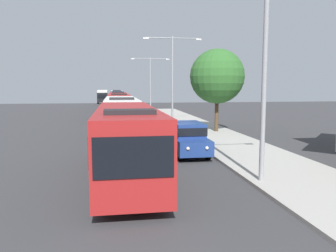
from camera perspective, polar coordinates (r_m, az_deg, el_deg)
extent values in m
cube|color=maroon|center=(15.06, -6.97, -2.10)|extent=(2.50, 11.02, 2.70)
cube|color=black|center=(15.11, -2.18, -0.68)|extent=(0.04, 10.14, 1.00)
cube|color=black|center=(15.03, -11.84, -0.86)|extent=(0.04, 10.14, 1.00)
cube|color=black|center=(9.57, -5.80, -5.33)|extent=(2.30, 0.04, 1.20)
cube|color=orange|center=(15.30, -2.12, -4.96)|extent=(0.03, 10.47, 0.36)
cube|color=black|center=(11.62, -6.49, 2.41)|extent=(1.75, 0.90, 0.16)
cylinder|color=black|center=(12.09, -1.00, -10.08)|extent=(0.28, 1.00, 1.00)
cylinder|color=black|center=(12.00, -11.63, -10.35)|extent=(0.28, 1.00, 1.00)
cylinder|color=black|center=(18.32, -3.81, -4.30)|extent=(0.28, 1.00, 1.00)
cylinder|color=black|center=(18.26, -10.73, -4.44)|extent=(0.28, 1.00, 1.00)
cube|color=silver|center=(27.99, -7.93, 1.94)|extent=(2.50, 11.81, 2.70)
cube|color=black|center=(28.01, -5.35, 2.70)|extent=(0.04, 10.87, 1.00)
cube|color=black|center=(27.97, -10.55, 2.61)|extent=(0.04, 10.87, 1.00)
cube|color=black|center=(22.06, -7.65, 1.46)|extent=(2.30, 0.04, 1.20)
cube|color=navy|center=(28.12, -5.30, 0.36)|extent=(0.03, 11.22, 0.36)
cube|color=black|center=(24.37, -7.83, 4.61)|extent=(1.75, 0.90, 0.16)
cylinder|color=black|center=(24.53, -5.15, -1.51)|extent=(0.28, 1.00, 1.00)
cylinder|color=black|center=(24.48, -10.30, -1.61)|extent=(0.28, 1.00, 1.00)
cylinder|color=black|center=(31.37, -6.01, 0.27)|extent=(0.28, 1.00, 1.00)
cylinder|color=black|center=(31.34, -10.03, 0.20)|extent=(0.28, 1.00, 1.00)
cube|color=maroon|center=(41.46, -8.30, 3.46)|extent=(2.50, 10.55, 2.70)
cube|color=black|center=(41.47, -6.55, 3.97)|extent=(0.04, 9.71, 1.00)
cube|color=black|center=(41.44, -10.07, 3.91)|extent=(0.04, 9.71, 1.00)
cube|color=black|center=(36.15, -8.19, 3.47)|extent=(2.30, 0.04, 1.20)
cube|color=gold|center=(41.54, -6.51, 2.39)|extent=(0.03, 10.02, 0.36)
cube|color=black|center=(38.24, -8.27, 5.34)|extent=(1.75, 0.90, 0.16)
cylinder|color=black|center=(38.31, -6.56, 1.43)|extent=(0.28, 1.00, 1.00)
cylinder|color=black|center=(38.28, -9.85, 1.37)|extent=(0.28, 1.00, 1.00)
cylinder|color=black|center=(44.46, -6.90, 2.14)|extent=(0.28, 1.00, 1.00)
cylinder|color=black|center=(44.43, -9.74, 2.09)|extent=(0.28, 1.00, 1.00)
cube|color=maroon|center=(53.46, -8.47, 4.17)|extent=(2.50, 12.12, 2.70)
cube|color=black|center=(53.48, -7.11, 4.57)|extent=(0.04, 11.15, 1.00)
cube|color=black|center=(53.45, -9.84, 4.52)|extent=(0.04, 11.15, 1.00)
cube|color=black|center=(47.38, -8.40, 4.22)|extent=(2.30, 0.04, 1.20)
cube|color=black|center=(53.53, -7.08, 3.34)|extent=(0.03, 11.51, 0.36)
cube|color=black|center=(49.79, -8.45, 5.63)|extent=(1.75, 0.90, 0.16)
cylinder|color=black|center=(49.80, -7.13, 2.63)|extent=(0.28, 1.00, 1.00)
cylinder|color=black|center=(49.78, -9.67, 2.58)|extent=(0.28, 1.00, 1.00)
cylinder|color=black|center=(56.87, -7.37, 3.12)|extent=(0.28, 1.00, 1.00)
cylinder|color=black|center=(56.86, -9.59, 3.08)|extent=(0.28, 1.00, 1.00)
cube|color=#284C8C|center=(66.33, -8.58, 4.64)|extent=(2.50, 11.69, 2.70)
cube|color=black|center=(66.34, -7.48, 4.96)|extent=(0.04, 10.75, 1.00)
cube|color=black|center=(66.32, -9.69, 4.92)|extent=(0.04, 10.75, 1.00)
cube|color=black|center=(60.46, -8.54, 4.74)|extent=(2.30, 0.04, 1.20)
cube|color=gold|center=(66.38, -7.46, 3.97)|extent=(0.03, 11.10, 0.36)
cube|color=black|center=(62.79, -8.58, 5.84)|extent=(1.75, 0.90, 0.16)
cylinder|color=black|center=(62.78, -7.53, 3.45)|extent=(0.28, 1.00, 1.00)
cylinder|color=black|center=(62.76, -9.54, 3.42)|extent=(0.28, 1.00, 1.00)
cylinder|color=black|center=(69.61, -7.68, 3.76)|extent=(0.28, 1.00, 1.00)
cylinder|color=black|center=(69.59, -9.49, 3.73)|extent=(0.28, 1.00, 1.00)
cube|color=silver|center=(79.41, -8.66, 4.97)|extent=(2.50, 11.94, 2.70)
cube|color=black|center=(79.42, -7.74, 5.24)|extent=(0.04, 10.98, 1.00)
cube|color=black|center=(79.40, -9.58, 5.20)|extent=(0.04, 10.98, 1.00)
cube|color=black|center=(73.41, -8.63, 5.07)|extent=(2.30, 0.04, 1.20)
cube|color=black|center=(79.46, -7.72, 4.41)|extent=(0.03, 11.34, 0.36)
cube|color=black|center=(75.80, -8.66, 5.97)|extent=(1.75, 0.90, 0.16)
cylinder|color=black|center=(75.77, -7.79, 3.99)|extent=(0.28, 1.00, 1.00)
cylinder|color=black|center=(75.76, -9.46, 3.96)|extent=(0.28, 1.00, 1.00)
cylinder|color=black|center=(82.75, -7.90, 4.22)|extent=(0.28, 1.00, 1.00)
cylinder|color=black|center=(82.73, -9.42, 4.19)|extent=(0.28, 1.00, 1.00)
cube|color=navy|center=(19.76, 3.43, -2.90)|extent=(1.84, 4.45, 0.80)
cube|color=navy|center=(19.78, 3.35, -0.54)|extent=(1.62, 2.58, 0.80)
cube|color=black|center=(19.78, 3.35, -0.54)|extent=(1.66, 2.67, 0.44)
sphere|color=#F9EFCC|center=(17.47, 3.39, -3.83)|extent=(0.18, 0.18, 0.18)
sphere|color=#F9EFCC|center=(17.72, 6.59, -3.72)|extent=(0.18, 0.18, 0.18)
cylinder|color=black|center=(18.33, 1.84, -4.76)|extent=(0.22, 0.70, 0.70)
cylinder|color=black|center=(18.70, 6.79, -4.57)|extent=(0.22, 0.70, 0.70)
cylinder|color=black|center=(21.00, 0.42, -3.29)|extent=(0.22, 0.70, 0.70)
cylinder|color=black|center=(21.32, 4.78, -3.16)|extent=(0.22, 0.70, 0.70)
cube|color=black|center=(79.33, -11.05, 4.74)|extent=(2.30, 1.80, 2.20)
cube|color=silver|center=(82.89, -10.97, 5.06)|extent=(2.35, 5.34, 2.70)
cube|color=black|center=(78.41, -11.07, 4.93)|extent=(2.07, 0.04, 0.90)
cylinder|color=black|center=(79.42, -11.77, 4.00)|extent=(0.26, 0.90, 0.90)
cylinder|color=black|center=(79.34, -10.28, 4.03)|extent=(0.26, 0.90, 0.90)
cylinder|color=black|center=(84.04, -11.62, 4.14)|extent=(0.26, 0.90, 0.90)
cylinder|color=black|center=(83.97, -10.22, 4.17)|extent=(0.26, 0.90, 0.90)
cylinder|color=gray|center=(14.08, 15.97, 8.25)|extent=(0.20, 0.20, 8.57)
cylinder|color=gray|center=(34.93, 0.75, 7.70)|extent=(0.20, 0.20, 8.91)
cylinder|color=gray|center=(35.06, -1.50, 14.67)|extent=(2.71, 0.10, 0.10)
cube|color=silver|center=(34.90, -3.78, 14.57)|extent=(0.56, 0.28, 0.16)
cylinder|color=gray|center=(35.51, 2.98, 14.56)|extent=(2.71, 0.10, 0.10)
cube|color=silver|center=(35.80, 5.17, 14.35)|extent=(0.56, 0.28, 0.16)
cylinder|color=gray|center=(56.38, -3.00, 7.15)|extent=(0.20, 0.20, 8.60)
cylinder|color=gray|center=(56.43, -4.52, 11.31)|extent=(2.89, 0.10, 0.10)
cube|color=silver|center=(56.33, -6.01, 11.22)|extent=(0.56, 0.28, 0.16)
cylinder|color=gray|center=(56.73, -1.55, 11.30)|extent=(2.89, 0.10, 0.10)
cube|color=silver|center=(56.93, -0.08, 11.21)|extent=(0.56, 0.28, 0.16)
cylinder|color=#4C3823|center=(29.32, 8.21, 1.89)|extent=(0.32, 0.32, 2.84)
sphere|color=#2D6028|center=(29.23, 8.31, 8.31)|extent=(4.64, 4.64, 4.64)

